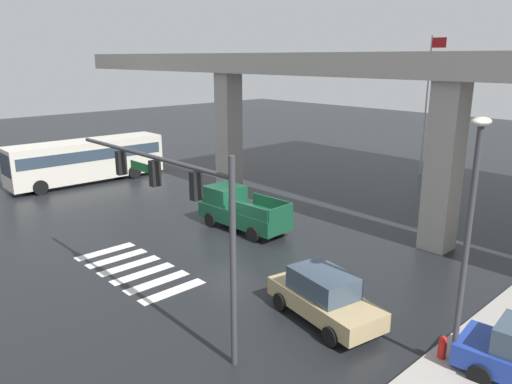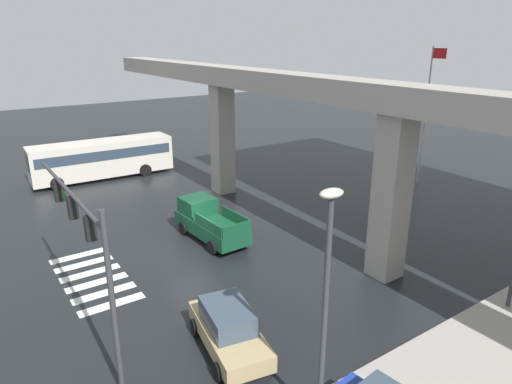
% 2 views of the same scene
% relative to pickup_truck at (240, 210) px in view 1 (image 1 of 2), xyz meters
% --- Properties ---
extents(ground_plane, '(120.00, 120.00, 0.00)m').
position_rel_pickup_truck_xyz_m(ground_plane, '(0.91, -1.56, -0.99)').
color(ground_plane, black).
extents(crosswalk_stripes, '(6.05, 2.80, 0.01)m').
position_rel_pickup_truck_xyz_m(crosswalk_stripes, '(0.91, -6.68, -0.98)').
color(crosswalk_stripes, silver).
rests_on(crosswalk_stripes, ground).
extents(elevated_overpass, '(48.25, 1.97, 8.90)m').
position_rel_pickup_truck_xyz_m(elevated_overpass, '(0.91, 4.83, 6.49)').
color(elevated_overpass, '#9E9991').
rests_on(elevated_overpass, ground).
extents(pickup_truck, '(5.18, 2.25, 2.08)m').
position_rel_pickup_truck_xyz_m(pickup_truck, '(0.00, 0.00, 0.00)').
color(pickup_truck, '#14472D').
rests_on(pickup_truck, ground).
extents(city_bus, '(3.02, 10.87, 2.99)m').
position_rel_pickup_truck_xyz_m(city_bus, '(-14.94, -1.36, 0.73)').
color(city_bus, beige).
rests_on(city_bus, ground).
extents(sedan_tan, '(4.55, 2.53, 1.72)m').
position_rel_pickup_truck_xyz_m(sedan_tan, '(8.92, -4.07, -0.14)').
color(sedan_tan, tan).
rests_on(sedan_tan, ground).
extents(traffic_signal_mast, '(8.69, 0.32, 6.20)m').
position_rel_pickup_truck_xyz_m(traffic_signal_mast, '(6.10, -7.97, 3.56)').
color(traffic_signal_mast, '#38383D').
rests_on(traffic_signal_mast, ground).
extents(street_lamp_near_corner, '(0.44, 0.70, 7.24)m').
position_rel_pickup_truck_xyz_m(street_lamp_near_corner, '(13.26, -3.61, 3.57)').
color(street_lamp_near_corner, '#38383D').
rests_on(street_lamp_near_corner, ground).
extents(fire_hydrant, '(0.24, 0.24, 0.85)m').
position_rel_pickup_truck_xyz_m(fire_hydrant, '(12.86, -3.47, -0.56)').
color(fire_hydrant, red).
rests_on(fire_hydrant, ground).
extents(flagpole, '(1.16, 0.12, 10.16)m').
position_rel_pickup_truck_xyz_m(flagpole, '(0.27, 18.24, 4.89)').
color(flagpole, silver).
rests_on(flagpole, ground).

